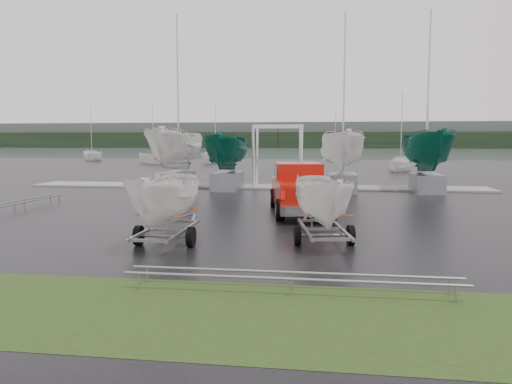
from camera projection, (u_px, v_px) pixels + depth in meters
name	position (u px, v px, depth m)	size (l,w,h in m)	color
ground_plane	(209.00, 217.00, 20.23)	(120.00, 120.00, 0.00)	black
lake	(307.00, 153.00, 118.70)	(300.00, 300.00, 0.00)	gray
grass_verge	(74.00, 307.00, 9.40)	(40.00, 40.00, 0.00)	#1E3113
dock	(255.00, 187.00, 33.03)	(30.00, 3.00, 0.12)	gray
treeline	(314.00, 140.00, 187.32)	(300.00, 8.00, 6.00)	black
far_hill	(315.00, 135.00, 194.98)	(300.00, 6.00, 10.00)	#4C5651
pickup_truck	(300.00, 187.00, 21.69)	(3.14, 6.61, 2.11)	#9F1308
trailer_hitched	(324.00, 160.00, 14.87)	(1.87, 3.74, 4.69)	gray
trailer_parked	(165.00, 156.00, 14.70)	(1.79, 3.62, 4.89)	gray
boat_hoist	(278.00, 147.00, 32.54)	(3.30, 2.18, 4.12)	silver
keelboat_0	(176.00, 120.00, 31.27)	(2.74, 3.20, 10.92)	gray
keelboat_1	(227.00, 129.00, 31.07)	(2.41, 3.20, 7.50)	gray
keelboat_2	(344.00, 124.00, 29.85)	(2.57, 3.20, 10.74)	gray
keelboat_3	(429.00, 123.00, 29.45)	(2.59, 3.20, 10.76)	gray
mast_rack_0	(19.00, 202.00, 22.43)	(0.56, 6.50, 0.06)	gray
mast_rack_2	(291.00, 276.00, 10.28)	(7.00, 0.56, 0.06)	gray
moored_boat_0	(154.00, 163.00, 66.26)	(3.32, 3.31, 11.08)	silver
moored_boat_1	(216.00, 163.00, 67.44)	(2.92, 2.96, 11.08)	silver
moored_boat_2	(400.00, 170.00, 51.20)	(2.72, 2.76, 10.93)	silver
moored_boat_3	(427.00, 159.00, 80.89)	(3.25, 3.25, 11.02)	silver
moored_boat_4	(92.00, 160.00, 76.24)	(3.40, 3.41, 11.20)	silver
moored_boat_5	(335.00, 157.00, 89.13)	(4.21, 4.24, 12.02)	silver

